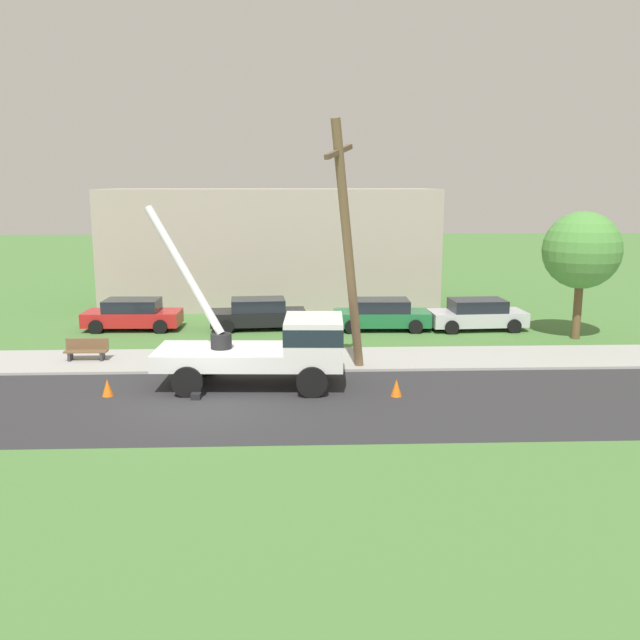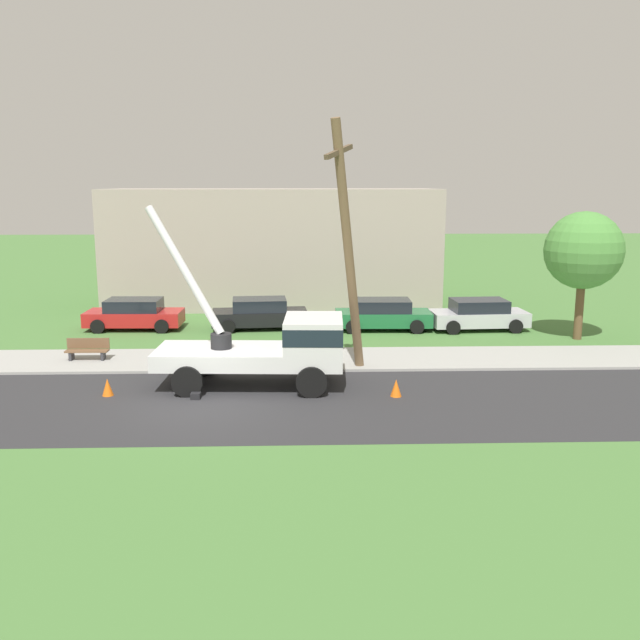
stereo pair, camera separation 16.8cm
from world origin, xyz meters
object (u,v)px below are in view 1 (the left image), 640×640
at_px(utility_truck, 275,345).
at_px(leaning_utility_pole, 348,247).
at_px(park_bench, 87,350).
at_px(traffic_cone_behind, 107,388).
at_px(parked_sedan_green, 382,314).
at_px(traffic_cone_ahead, 396,388).
at_px(parked_sedan_red, 133,314).
at_px(parked_sedan_black, 258,314).
at_px(roadside_tree_near, 582,251).
at_px(parked_sedan_silver, 477,314).

height_order(utility_truck, leaning_utility_pole, leaning_utility_pole).
bearing_deg(park_bench, traffic_cone_behind, -66.12).
bearing_deg(parked_sedan_green, leaning_utility_pole, -106.21).
bearing_deg(park_bench, traffic_cone_ahead, -22.76).
xyz_separation_m(traffic_cone_behind, parked_sedan_red, (-1.51, 10.28, 0.43)).
bearing_deg(parked_sedan_black, roadside_tree_near, -10.67).
bearing_deg(roadside_tree_near, parked_sedan_silver, 151.59).
relative_size(parked_sedan_black, roadside_tree_near, 0.82).
distance_m(leaning_utility_pole, parked_sedan_silver, 10.69).
height_order(traffic_cone_ahead, parked_sedan_silver, parked_sedan_silver).
bearing_deg(parked_sedan_green, parked_sedan_black, 175.95).
height_order(parked_sedan_red, parked_sedan_green, same).
distance_m(utility_truck, parked_sedan_silver, 12.68).
bearing_deg(leaning_utility_pole, parked_sedan_black, 113.82).
height_order(leaning_utility_pole, park_bench, leaning_utility_pole).
distance_m(utility_truck, traffic_cone_ahead, 4.26).
height_order(parked_sedan_red, parked_sedan_black, same).
height_order(leaning_utility_pole, parked_sedan_red, leaning_utility_pole).
distance_m(utility_truck, leaning_utility_pole, 4.22).
distance_m(leaning_utility_pole, traffic_cone_ahead, 5.17).
xyz_separation_m(parked_sedan_black, roadside_tree_near, (14.02, -2.64, 3.15)).
bearing_deg(roadside_tree_near, parked_sedan_black, 169.33).
distance_m(traffic_cone_behind, roadside_tree_near, 20.17).
xyz_separation_m(utility_truck, parked_sedan_black, (-1.02, 9.31, -0.70)).
bearing_deg(leaning_utility_pole, roadside_tree_near, 27.12).
height_order(leaning_utility_pole, parked_sedan_silver, leaning_utility_pole).
bearing_deg(roadside_tree_near, parked_sedan_green, 164.89).
distance_m(utility_truck, parked_sedan_black, 9.39).
bearing_deg(utility_truck, parked_sedan_red, 126.19).
height_order(utility_truck, parked_sedan_green, utility_truck).
bearing_deg(traffic_cone_behind, parked_sedan_silver, 33.65).
distance_m(parked_sedan_black, parked_sedan_green, 5.76).
bearing_deg(utility_truck, parked_sedan_green, 62.03).
bearing_deg(utility_truck, parked_sedan_silver, 43.65).
bearing_deg(parked_sedan_green, traffic_cone_ahead, -94.63).
bearing_deg(parked_sedan_silver, parked_sedan_red, 177.76).
relative_size(leaning_utility_pole, roadside_tree_near, 1.59).
bearing_deg(parked_sedan_green, park_bench, -155.28).
bearing_deg(park_bench, parked_sedan_green, 24.72).
relative_size(parked_sedan_silver, park_bench, 2.81).
height_order(parked_sedan_silver, roadside_tree_near, roadside_tree_near).
relative_size(traffic_cone_ahead, parked_sedan_green, 0.13).
xyz_separation_m(park_bench, roadside_tree_near, (20.25, 3.28, 3.40)).
xyz_separation_m(traffic_cone_ahead, parked_sedan_silver, (5.26, 10.03, 0.43)).
xyz_separation_m(utility_truck, traffic_cone_ahead, (3.90, -1.29, -1.13)).
bearing_deg(traffic_cone_ahead, parked_sedan_black, 114.91).
relative_size(traffic_cone_behind, parked_sedan_red, 0.13).
bearing_deg(traffic_cone_ahead, parked_sedan_silver, 62.33).
distance_m(parked_sedan_red, parked_sedan_green, 11.59).
bearing_deg(traffic_cone_behind, parked_sedan_green, 44.26).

